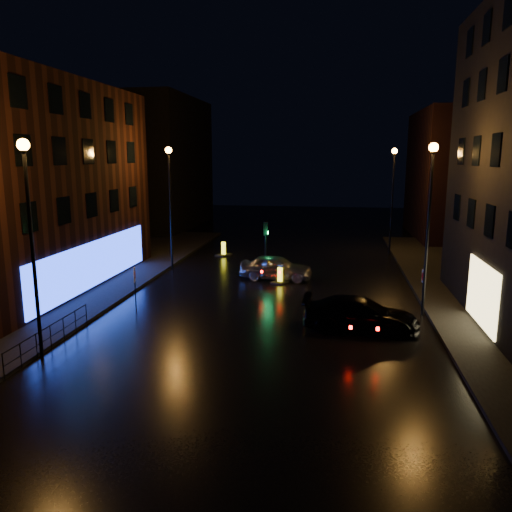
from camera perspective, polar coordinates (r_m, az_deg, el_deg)
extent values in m
plane|color=black|center=(20.59, -0.98, -10.76)|extent=(120.00, 120.00, 0.00)
cube|color=black|center=(32.80, -23.25, -3.13)|extent=(12.00, 44.00, 0.15)
cube|color=black|center=(32.78, -26.29, 7.12)|extent=(10.00, 18.00, 12.00)
cube|color=black|center=(57.16, -10.96, 10.37)|extent=(8.00, 16.00, 14.00)
cube|color=black|center=(52.14, 22.17, 8.58)|extent=(8.00, 14.00, 12.00)
cylinder|color=black|center=(20.48, -24.10, -0.20)|extent=(0.14, 0.14, 8.00)
cylinder|color=black|center=(20.14, -25.03, 11.03)|extent=(0.20, 0.20, 0.25)
sphere|color=orange|center=(20.14, -25.07, 11.45)|extent=(0.44, 0.44, 0.44)
cylinder|color=black|center=(34.82, -9.74, 4.99)|extent=(0.14, 0.14, 8.00)
cylinder|color=black|center=(34.62, -9.96, 11.58)|extent=(0.20, 0.20, 0.25)
sphere|color=orange|center=(34.62, -9.97, 11.83)|extent=(0.44, 0.44, 0.44)
cylinder|color=black|center=(25.47, 19.02, 2.25)|extent=(0.14, 0.14, 8.00)
cylinder|color=black|center=(25.19, 19.61, 11.27)|extent=(0.20, 0.20, 0.25)
sphere|color=orange|center=(25.19, 19.64, 11.61)|extent=(0.44, 0.44, 0.44)
cylinder|color=black|center=(41.20, 15.26, 5.71)|extent=(0.14, 0.14, 8.00)
cylinder|color=black|center=(41.03, 15.55, 11.28)|extent=(0.20, 0.20, 0.25)
sphere|color=orange|center=(41.04, 15.56, 11.48)|extent=(0.44, 0.44, 0.44)
cube|color=black|center=(33.98, 1.10, -1.75)|extent=(1.40, 2.40, 0.12)
cylinder|color=black|center=(33.70, 1.11, 0.47)|extent=(0.12, 0.12, 2.80)
cube|color=black|center=(33.43, 1.12, 3.17)|extent=(0.28, 0.22, 0.90)
cylinder|color=#0CFF59|center=(33.46, 1.35, 2.69)|extent=(0.05, 0.18, 0.18)
cylinder|color=black|center=(22.14, -22.50, -7.38)|extent=(0.05, 6.00, 0.05)
cylinder|color=black|center=(22.29, -22.41, -8.52)|extent=(0.04, 6.00, 0.04)
cylinder|color=black|center=(19.98, -26.92, -11.21)|extent=(0.04, 0.04, 1.00)
cylinder|color=black|center=(22.29, -22.41, -8.52)|extent=(0.04, 0.04, 1.00)
cylinder|color=black|center=(24.75, -18.82, -6.31)|extent=(0.04, 0.04, 1.00)
imported|color=#AFB1B7|center=(31.87, 2.31, -1.30)|extent=(4.69, 2.11, 1.56)
imported|color=black|center=(23.09, 11.86, -6.54)|extent=(5.26, 2.27, 1.51)
cube|color=black|center=(31.13, 2.74, -3.00)|extent=(1.15, 1.33, 0.09)
cube|color=yellow|center=(31.02, 2.75, -2.17)|extent=(0.31, 0.26, 0.93)
cube|color=black|center=(31.02, 2.75, -2.17)|extent=(0.26, 0.13, 0.56)
cube|color=black|center=(39.69, -3.72, 0.12)|extent=(1.28, 1.49, 0.10)
cube|color=yellow|center=(39.59, -3.73, 0.87)|extent=(0.34, 0.29, 1.05)
cube|color=black|center=(39.59, -3.73, 0.87)|extent=(0.29, 0.15, 0.63)
cylinder|color=black|center=(26.34, -13.64, -3.72)|extent=(0.06, 0.06, 2.11)
cube|color=white|center=(26.15, -13.72, -2.10)|extent=(0.21, 0.51, 0.72)
cylinder|color=#B20C0C|center=(26.15, -13.65, -2.09)|extent=(0.15, 0.41, 0.42)
cylinder|color=black|center=(26.90, 18.52, -3.77)|extent=(0.06, 0.06, 2.02)
cube|color=silver|center=(26.72, 18.62, -2.25)|extent=(0.12, 0.51, 0.69)
cylinder|color=#B20C0C|center=(26.71, 18.56, -2.25)|extent=(0.08, 0.40, 0.40)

